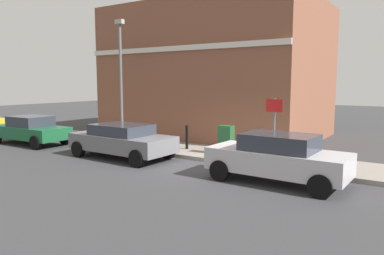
# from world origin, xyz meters

# --- Properties ---
(ground) EXTENTS (80.00, 80.00, 0.00)m
(ground) POSITION_xyz_m (0.00, 0.00, 0.00)
(ground) COLOR #38383A
(sidewalk) EXTENTS (2.60, 30.00, 0.15)m
(sidewalk) POSITION_xyz_m (1.90, 6.00, 0.07)
(sidewalk) COLOR gray
(sidewalk) RESTS_ON ground
(corner_building) EXTENTS (7.99, 11.03, 7.02)m
(corner_building) POSITION_xyz_m (7.14, 3.52, 3.51)
(corner_building) COLOR brown
(corner_building) RESTS_ON ground
(car_silver) EXTENTS (1.89, 4.15, 1.48)m
(car_silver) POSITION_xyz_m (-0.65, -2.95, 0.77)
(car_silver) COLOR #B7B7BC
(car_silver) RESTS_ON ground
(car_grey) EXTENTS (2.04, 4.37, 1.35)m
(car_grey) POSITION_xyz_m (-0.59, 3.48, 0.73)
(car_grey) COLOR slate
(car_grey) RESTS_ON ground
(car_green) EXTENTS (1.89, 4.27, 1.38)m
(car_green) POSITION_xyz_m (-0.67, 9.53, 0.71)
(car_green) COLOR #195933
(car_green) RESTS_ON ground
(utility_cabinet) EXTENTS (0.46, 0.61, 1.15)m
(utility_cabinet) POSITION_xyz_m (1.70, 0.04, 0.68)
(utility_cabinet) COLOR #1E4C28
(utility_cabinet) RESTS_ON sidewalk
(bollard_near_cabinet) EXTENTS (0.14, 0.14, 1.04)m
(bollard_near_cabinet) POSITION_xyz_m (1.80, 2.00, 0.70)
(bollard_near_cabinet) COLOR black
(bollard_near_cabinet) RESTS_ON sidewalk
(bollard_far_kerb) EXTENTS (0.14, 0.14, 1.04)m
(bollard_far_kerb) POSITION_xyz_m (0.85, 3.89, 0.70)
(bollard_far_kerb) COLOR black
(bollard_far_kerb) RESTS_ON sidewalk
(street_sign) EXTENTS (0.08, 0.60, 2.30)m
(street_sign) POSITION_xyz_m (1.03, -2.18, 1.66)
(street_sign) COLOR #59595B
(street_sign) RESTS_ON sidewalk
(lamppost) EXTENTS (0.20, 0.44, 5.72)m
(lamppost) POSITION_xyz_m (1.62, 5.64, 3.30)
(lamppost) COLOR #59595B
(lamppost) RESTS_ON sidewalk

